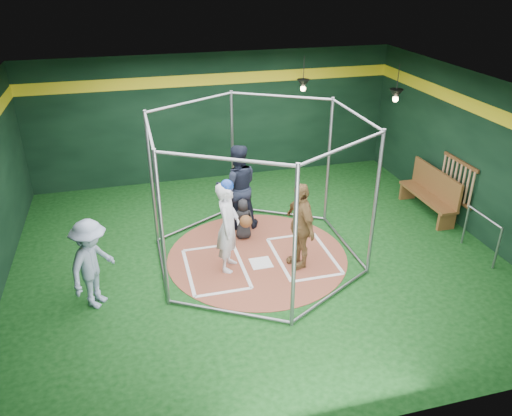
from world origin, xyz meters
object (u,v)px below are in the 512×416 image
object	(u,v)px
batter_figure	(228,226)
umpire	(237,187)
dugout_bench	(431,191)
visitor_leopard	(300,225)

from	to	relation	value
batter_figure	umpire	world-z (taller)	umpire
umpire	dugout_bench	xyz separation A→B (m)	(4.73, -0.53, -0.44)
batter_figure	umpire	xyz separation A→B (m)	(0.57, 1.68, 0.04)
dugout_bench	visitor_leopard	bearing A→B (deg)	-160.31
umpire	dugout_bench	world-z (taller)	umpire
visitor_leopard	umpire	distance (m)	2.10
dugout_bench	batter_figure	bearing A→B (deg)	-167.73
umpire	batter_figure	bearing A→B (deg)	74.96
umpire	dugout_bench	size ratio (longest dim) A/B	1.04
visitor_leopard	dugout_bench	size ratio (longest dim) A/B	0.93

